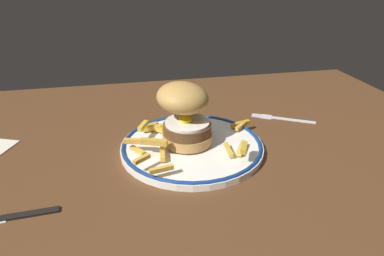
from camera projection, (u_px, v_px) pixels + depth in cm
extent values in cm
cube|color=#55341C|center=(183.00, 173.00, 61.26)|extent=(124.01, 96.76, 4.00)
cylinder|color=white|center=(192.00, 147.00, 64.87)|extent=(27.19, 27.19, 1.20)
torus|color=navy|center=(192.00, 144.00, 64.61)|extent=(26.79, 26.79, 0.80)
cylinder|color=tan|center=(187.00, 137.00, 64.26)|extent=(9.48, 9.48, 1.80)
cylinder|color=#53351E|center=(187.00, 128.00, 63.43)|extent=(9.06, 9.06, 1.97)
cylinder|color=white|center=(187.00, 123.00, 62.89)|extent=(8.35, 8.35, 0.50)
ellipsoid|color=yellow|center=(186.00, 119.00, 62.64)|extent=(2.60, 2.60, 1.40)
ellipsoid|color=tan|center=(183.00, 98.00, 62.09)|extent=(14.05, 14.00, 6.35)
cube|color=gold|center=(156.00, 128.00, 68.78)|extent=(3.52, 3.49, 0.92)
cube|color=gold|center=(240.00, 126.00, 69.89)|extent=(3.09, 2.95, 0.72)
cube|color=gold|center=(240.00, 124.00, 70.87)|extent=(4.55, 2.08, 0.82)
cube|color=gold|center=(154.00, 142.00, 59.31)|extent=(4.76, 2.66, 0.98)
cube|color=gold|center=(244.00, 148.00, 57.67)|extent=(2.19, 3.28, 0.95)
cube|color=#E8BC44|center=(242.00, 149.00, 61.06)|extent=(3.09, 4.42, 0.91)
cube|color=gold|center=(143.00, 126.00, 65.99)|extent=(2.38, 3.72, 0.85)
cube|color=gold|center=(153.00, 128.00, 68.96)|extent=(4.44, 1.14, 1.00)
cube|color=gold|center=(134.00, 141.00, 60.45)|extent=(3.76, 1.78, 0.82)
cube|color=gold|center=(161.00, 169.00, 53.85)|extent=(4.12, 1.57, 0.77)
cube|color=gold|center=(138.00, 151.00, 60.75)|extent=(2.60, 3.34, 0.77)
cube|color=gold|center=(163.00, 154.00, 59.57)|extent=(1.28, 4.18, 0.82)
cube|color=gold|center=(229.00, 151.00, 60.68)|extent=(1.02, 4.54, 0.72)
cube|color=gold|center=(150.00, 126.00, 69.55)|extent=(3.69, 2.45, 0.96)
cube|color=gold|center=(142.00, 159.00, 55.33)|extent=(3.04, 2.51, 0.74)
cube|color=silver|center=(293.00, 120.00, 77.15)|extent=(9.17, 5.85, 0.36)
cube|color=silver|center=(266.00, 116.00, 78.81)|extent=(3.18, 3.10, 0.32)
cube|color=silver|center=(257.00, 116.00, 78.78)|extent=(2.21, 1.42, 0.28)
cube|color=silver|center=(257.00, 116.00, 79.21)|extent=(2.21, 1.42, 0.28)
cube|color=silver|center=(257.00, 115.00, 79.64)|extent=(2.21, 1.42, 0.28)
cube|color=silver|center=(257.00, 114.00, 80.06)|extent=(2.21, 1.42, 0.28)
cube|color=black|center=(30.00, 213.00, 48.03)|extent=(8.06, 1.67, 0.70)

